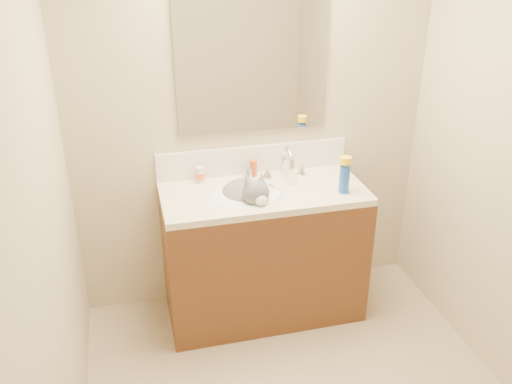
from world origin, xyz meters
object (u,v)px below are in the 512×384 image
cat (247,197)px  spray_can (344,179)px  vanity_cabinet (263,256)px  faucet (287,165)px  basin (245,206)px  amber_bottle (253,168)px  silver_jar (248,173)px  pill_bottle (200,174)px

cat → spray_can: 0.57m
vanity_cabinet → faucet: faucet is taller
basin → amber_bottle: amber_bottle is taller
cat → silver_jar: bearing=61.6°
vanity_cabinet → amber_bottle: (-0.01, 0.22, 0.50)m
basin → amber_bottle: size_ratio=4.38×
cat → amber_bottle: bearing=53.8°
basin → cat: bearing=54.7°
basin → cat: 0.05m
faucet → spray_can: faucet is taller
silver_jar → faucet: bearing=-15.8°
pill_bottle → spray_can: bearing=-23.5°
cat → vanity_cabinet: bearing=-8.9°
vanity_cabinet → amber_bottle: 0.55m
cat → amber_bottle: (0.10, 0.22, 0.08)m
basin → silver_jar: bearing=72.7°
amber_bottle → spray_can: spray_can is taller
vanity_cabinet → basin: basin is taller
cat → pill_bottle: cat is taller
cat → silver_jar: (0.06, 0.21, 0.06)m
basin → pill_bottle: pill_bottle is taller
amber_bottle → spray_can: (0.45, -0.35, 0.03)m
silver_jar → amber_bottle: size_ratio=0.62×
faucet → spray_can: size_ratio=1.72×
vanity_cabinet → basin: size_ratio=2.67×
faucet → amber_bottle: 0.21m
cat → pill_bottle: size_ratio=4.38×
basin → amber_bottle: bearing=65.9°
vanity_cabinet → amber_bottle: bearing=92.5°
basin → silver_jar: (0.07, 0.23, 0.10)m
vanity_cabinet → cat: bearing=-175.6°
basin → faucet: bearing=29.1°
vanity_cabinet → basin: 0.40m
basin → spray_can: size_ratio=2.76×
faucet → basin: bearing=-150.9°
pill_bottle → amber_bottle: 0.33m
cat → spray_can: (0.55, -0.13, 0.11)m
faucet → spray_can: 0.38m
vanity_cabinet → silver_jar: 0.52m
spray_can → basin: bearing=169.5°
cat → pill_bottle: (-0.24, 0.22, 0.08)m
basin → silver_jar: 0.26m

